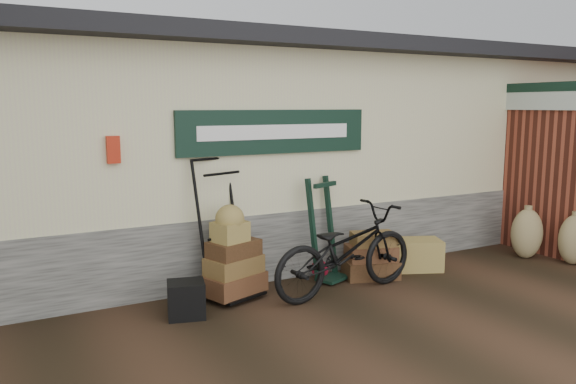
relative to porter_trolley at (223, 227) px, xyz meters
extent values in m
plane|color=black|center=(1.11, -0.77, -0.85)|extent=(80.00, 80.00, 0.00)
cube|color=#4C4C47|center=(1.11, 1.98, -0.40)|extent=(14.00, 3.54, 0.90)
cube|color=beige|center=(1.11, 1.98, 1.10)|extent=(14.00, 3.50, 2.10)
cube|color=black|center=(1.11, 1.83, 2.25)|extent=(14.40, 4.10, 0.20)
cube|color=black|center=(0.81, 0.20, 1.10)|extent=(2.60, 0.06, 0.55)
cube|color=white|center=(0.81, 0.16, 1.10)|extent=(2.10, 0.01, 0.18)
cube|color=#AE210C|center=(-1.19, 0.20, 0.95)|extent=(0.14, 0.10, 0.30)
cube|color=maroon|center=(5.81, 0.43, 0.45)|extent=(1.60, 4.50, 2.60)
cube|color=#194C2D|center=(4.99, -0.57, 1.50)|extent=(0.04, 2.40, 0.28)
cube|color=black|center=(4.99, -0.57, 1.70)|extent=(0.05, 2.50, 0.14)
cube|color=olive|center=(2.79, -0.26, -0.64)|extent=(0.77, 0.65, 0.43)
cube|color=black|center=(-0.62, -0.47, -0.65)|extent=(0.47, 0.43, 0.40)
imported|color=black|center=(1.34, -0.63, -0.25)|extent=(0.93, 2.13, 1.20)
ellipsoid|color=olive|center=(4.64, -0.58, -0.47)|extent=(0.58, 0.53, 0.75)
ellipsoid|color=olive|center=(4.96, -1.13, -0.49)|extent=(0.53, 0.48, 0.73)
camera|label=1|loc=(-2.41, -6.13, 1.43)|focal=35.00mm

